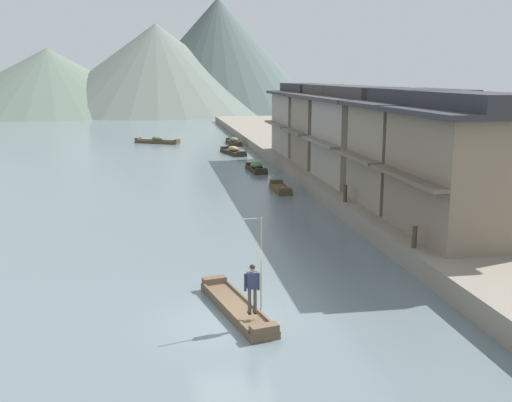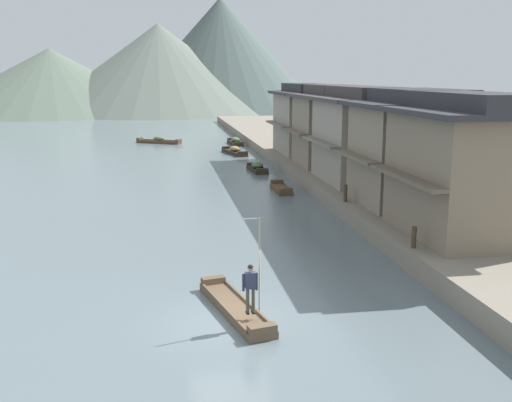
# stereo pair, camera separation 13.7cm
# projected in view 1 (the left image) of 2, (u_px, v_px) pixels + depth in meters

# --- Properties ---
(ground_plane) EXTENTS (400.00, 400.00, 0.00)m
(ground_plane) POSITION_uv_depth(u_px,v_px,m) (232.00, 321.00, 19.13)
(ground_plane) COLOR slate
(riverbank_right) EXTENTS (18.00, 110.00, 0.90)m
(riverbank_right) POSITION_uv_depth(u_px,v_px,m) (383.00, 163.00, 50.62)
(riverbank_right) COLOR gray
(riverbank_right) RESTS_ON ground
(boat_foreground_poled) EXTENTS (2.06, 5.07, 0.48)m
(boat_foreground_poled) POSITION_uv_depth(u_px,v_px,m) (237.00, 308.00, 19.85)
(boat_foreground_poled) COLOR brown
(boat_foreground_poled) RESTS_ON ground
(boatman_person) EXTENTS (0.57, 0.27, 3.04)m
(boatman_person) POSITION_uv_depth(u_px,v_px,m) (253.00, 283.00, 18.34)
(boatman_person) COLOR black
(boatman_person) RESTS_ON boat_foreground_poled
(boat_moored_nearest) EXTENTS (0.97, 3.50, 0.53)m
(boat_moored_nearest) POSITION_uv_depth(u_px,v_px,m) (280.00, 189.00, 40.61)
(boat_moored_nearest) COLOR brown
(boat_moored_nearest) RESTS_ON ground
(boat_moored_second) EXTENTS (2.18, 4.99, 0.81)m
(boat_moored_second) POSITION_uv_depth(u_px,v_px,m) (233.00, 151.00, 59.86)
(boat_moored_second) COLOR #33281E
(boat_moored_second) RESTS_ON ground
(boat_moored_third) EXTENTS (5.24, 3.54, 0.82)m
(boat_moored_third) POSITION_uv_depth(u_px,v_px,m) (157.00, 141.00, 69.33)
(boat_moored_third) COLOR brown
(boat_moored_third) RESTS_ON ground
(boat_moored_far) EXTENTS (1.35, 3.74, 0.79)m
(boat_moored_far) POSITION_uv_depth(u_px,v_px,m) (256.00, 168.00, 49.05)
(boat_moored_far) COLOR #33281E
(boat_moored_far) RESTS_ON ground
(boat_midriver_drifting) EXTENTS (1.38, 4.84, 0.83)m
(boat_midriver_drifting) POSITION_uv_depth(u_px,v_px,m) (234.00, 142.00, 68.22)
(boat_midriver_drifting) COLOR #33281E
(boat_midriver_drifting) RESTS_ON ground
(house_waterfront_nearest) EXTENTS (5.89, 7.54, 6.14)m
(house_waterfront_nearest) POSITION_uv_depth(u_px,v_px,m) (466.00, 166.00, 25.63)
(house_waterfront_nearest) COLOR #7F705B
(house_waterfront_nearest) RESTS_ON riverbank_right
(house_waterfront_second) EXTENTS (7.13, 6.33, 6.14)m
(house_waterfront_second) POSITION_uv_depth(u_px,v_px,m) (416.00, 148.00, 31.94)
(house_waterfront_second) COLOR gray
(house_waterfront_second) RESTS_ON riverbank_right
(house_waterfront_tall) EXTENTS (6.10, 7.94, 6.14)m
(house_waterfront_tall) POSITION_uv_depth(u_px,v_px,m) (361.00, 135.00, 39.03)
(house_waterfront_tall) COLOR gray
(house_waterfront_tall) RESTS_ON riverbank_right
(house_waterfront_narrow) EXTENTS (6.05, 6.49, 6.14)m
(house_waterfront_narrow) POSITION_uv_depth(u_px,v_px,m) (330.00, 126.00, 46.02)
(house_waterfront_narrow) COLOR gray
(house_waterfront_narrow) RESTS_ON riverbank_right
(house_waterfront_far) EXTENTS (5.40, 8.16, 6.14)m
(house_waterfront_far) POSITION_uv_depth(u_px,v_px,m) (303.00, 119.00, 53.22)
(house_waterfront_far) COLOR gray
(house_waterfront_far) RESTS_ON riverbank_right
(mooring_post_dock_near) EXTENTS (0.20, 0.20, 0.88)m
(mooring_post_dock_near) POSITION_uv_depth(u_px,v_px,m) (414.00, 237.00, 24.06)
(mooring_post_dock_near) COLOR #473828
(mooring_post_dock_near) RESTS_ON riverbank_right
(mooring_post_dock_mid) EXTENTS (0.20, 0.20, 0.94)m
(mooring_post_dock_mid) POSITION_uv_depth(u_px,v_px,m) (345.00, 193.00, 32.87)
(mooring_post_dock_mid) COLOR #473828
(mooring_post_dock_mid) RESTS_ON riverbank_right
(hill_far_west) EXTENTS (50.04, 50.04, 13.29)m
(hill_far_west) POSITION_uv_depth(u_px,v_px,m) (49.00, 81.00, 124.35)
(hill_far_west) COLOR #5B6B5B
(hill_far_west) RESTS_ON ground
(hill_far_centre) EXTENTS (51.89, 51.89, 18.57)m
(hill_far_centre) POSITION_uv_depth(u_px,v_px,m) (157.00, 68.00, 127.94)
(hill_far_centre) COLOR slate
(hill_far_centre) RESTS_ON ground
(hill_far_east) EXTENTS (45.35, 45.35, 24.66)m
(hill_far_east) POSITION_uv_depth(u_px,v_px,m) (219.00, 55.00, 133.92)
(hill_far_east) COLOR #4C5B56
(hill_far_east) RESTS_ON ground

